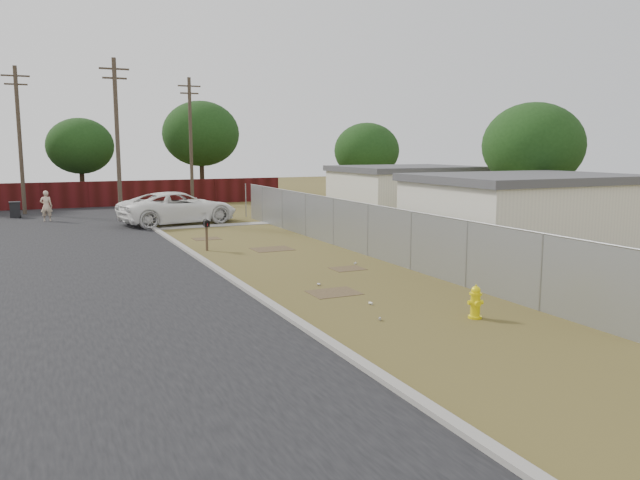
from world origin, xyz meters
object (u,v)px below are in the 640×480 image
mailbox (206,226)px  trash_bin (15,210)px  fire_hydrant (476,303)px  pedestrian (46,206)px  pickup_truck (179,208)px

mailbox → trash_bin: bearing=114.0°
fire_hydrant → pedestrian: (-9.00, 26.17, 0.48)m
pickup_truck → trash_bin: (-8.16, 6.95, -0.39)m
pickup_truck → trash_bin: size_ratio=6.60×
fire_hydrant → pedestrian: size_ratio=0.48×
fire_hydrant → mailbox: 13.10m
pedestrian → trash_bin: size_ratio=1.82×
mailbox → trash_bin: (-7.27, 16.32, -0.51)m
mailbox → pickup_truck: pickup_truck is taller
mailbox → pickup_truck: (0.90, 9.36, -0.13)m
pickup_truck → mailbox: bearing=162.6°
mailbox → pedestrian: size_ratio=0.73×
pedestrian → trash_bin: bearing=-49.1°
pickup_truck → pedestrian: 7.73m
pedestrian → trash_bin: (-1.65, 2.79, -0.38)m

